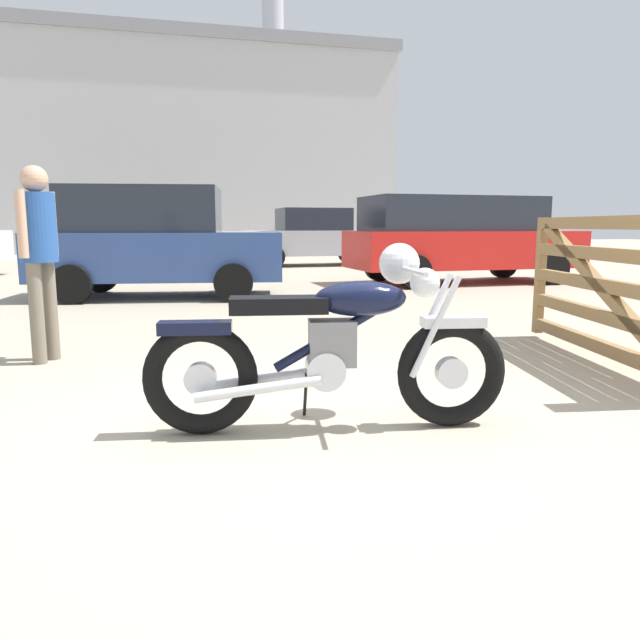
{
  "coord_description": "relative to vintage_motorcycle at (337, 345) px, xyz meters",
  "views": [
    {
      "loc": [
        -0.99,
        -3.36,
        1.16
      ],
      "look_at": [
        0.08,
        0.26,
        0.57
      ],
      "focal_mm": 33.61,
      "sensor_mm": 36.0,
      "label": 1
    }
  ],
  "objects": [
    {
      "name": "silver_sedan_mid",
      "position": [
        3.81,
        13.99,
        0.34
      ],
      "size": [
        4.25,
        2.01,
        1.67
      ],
      "rotation": [
        0.0,
        0.0,
        3.11
      ],
      "color": "black",
      "rests_on": "ground_plane"
    },
    {
      "name": "bystander",
      "position": [
        -1.88,
        2.36,
        0.53
      ],
      "size": [
        0.3,
        0.41,
        1.66
      ],
      "rotation": [
        0.0,
        0.0,
        2.64
      ],
      "color": "#706656",
      "rests_on": "ground_plane"
    },
    {
      "name": "blue_hatchback_right",
      "position": [
        5.16,
        7.81,
        0.45
      ],
      "size": [
        4.72,
        2.01,
        1.74
      ],
      "rotation": [
        0.0,
        0.0,
        -0.01
      ],
      "color": "black",
      "rests_on": "ground_plane"
    },
    {
      "name": "vintage_motorcycle",
      "position": [
        0.0,
        0.0,
        0.0
      ],
      "size": [
        2.06,
        0.73,
        1.07
      ],
      "rotation": [
        0.0,
        0.0,
        -0.19
      ],
      "color": "black",
      "rests_on": "ground_plane"
    },
    {
      "name": "industrial_building",
      "position": [
        1.35,
        29.25,
        4.24
      ],
      "size": [
        19.15,
        13.06,
        18.95
      ],
      "rotation": [
        0.0,
        0.0,
        -0.04
      ],
      "color": "#B2B2B7",
      "rests_on": "ground_plane"
    },
    {
      "name": "dark_sedan_left",
      "position": [
        -0.84,
        7.01,
        0.43
      ],
      "size": [
        4.14,
        2.35,
        1.78
      ],
      "rotation": [
        0.0,
        0.0,
        -0.19
      ],
      "color": "black",
      "rests_on": "ground_plane"
    },
    {
      "name": "white_estate_far",
      "position": [
        -0.43,
        11.7,
        0.34
      ],
      "size": [
        4.41,
        2.38,
        1.67
      ],
      "rotation": [
        0.0,
        0.0,
        3.0
      ],
      "color": "black",
      "rests_on": "ground_plane"
    },
    {
      "name": "timber_gate",
      "position": [
        2.6,
        0.7,
        0.21
      ],
      "size": [
        0.67,
        2.51,
        1.6
      ],
      "rotation": [
        0.0,
        0.0,
        1.35
      ],
      "color": "olive",
      "rests_on": "ground_plane"
    },
    {
      "name": "pale_sedan_back",
      "position": [
        -1.39,
        17.59,
        0.43
      ],
      "size": [
        4.14,
        2.37,
        1.78
      ],
      "rotation": [
        0.0,
        0.0,
        0.19
      ],
      "color": "black",
      "rests_on": "ground_plane"
    },
    {
      "name": "ground_plane",
      "position": [
        -0.06,
        0.17,
        -0.49
      ],
      "size": [
        80.0,
        80.0,
        0.0
      ],
      "primitive_type": "plane",
      "color": "tan"
    }
  ]
}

